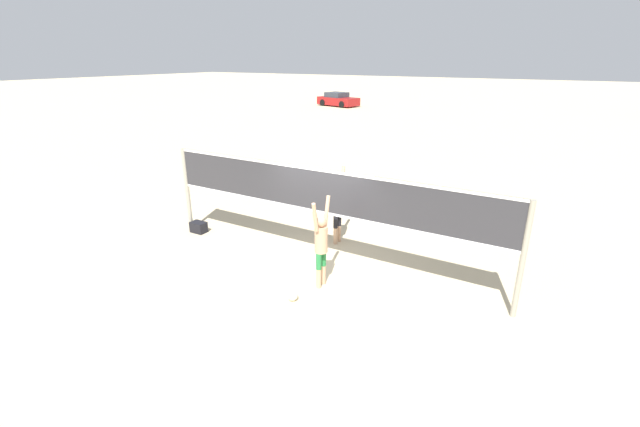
# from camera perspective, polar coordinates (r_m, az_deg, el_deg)

# --- Properties ---
(ground_plane) EXTENTS (200.00, 200.00, 0.00)m
(ground_plane) POSITION_cam_1_polar(r_m,az_deg,el_deg) (10.54, 0.00, -6.74)
(ground_plane) COLOR beige
(volleyball_net) EXTENTS (8.88, 0.11, 2.40)m
(volleyball_net) POSITION_cam_1_polar(r_m,az_deg,el_deg) (9.88, 0.00, 2.26)
(volleyball_net) COLOR gray
(volleyball_net) RESTS_ON ground_plane
(player_spiker) EXTENTS (0.28, 0.69, 2.02)m
(player_spiker) POSITION_cam_1_polar(r_m,az_deg,el_deg) (9.15, 0.15, -3.81)
(player_spiker) COLOR tan
(player_spiker) RESTS_ON ground_plane
(player_blocker) EXTENTS (0.28, 0.70, 2.08)m
(player_blocker) POSITION_cam_1_polar(r_m,az_deg,el_deg) (11.32, 2.37, 1.17)
(player_blocker) COLOR tan
(player_blocker) RESTS_ON ground_plane
(volleyball) EXTENTS (0.21, 0.21, 0.21)m
(volleyball) POSITION_cam_1_polar(r_m,az_deg,el_deg) (9.05, -3.68, -10.91)
(volleyball) COLOR silver
(volleyball) RESTS_ON ground_plane
(gear_bag) EXTENTS (0.45, 0.30, 0.31)m
(gear_bag) POSITION_cam_1_polar(r_m,az_deg,el_deg) (12.81, -15.88, -1.76)
(gear_bag) COLOR black
(gear_bag) RESTS_ON ground_plane
(parked_car_near) EXTENTS (4.62, 2.87, 1.36)m
(parked_car_near) POSITION_cam_1_polar(r_m,az_deg,el_deg) (45.04, 2.40, 14.90)
(parked_car_near) COLOR maroon
(parked_car_near) RESTS_ON ground_plane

